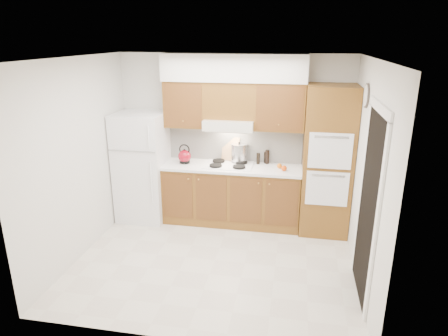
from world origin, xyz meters
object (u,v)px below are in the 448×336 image
kettle (185,156)px  stock_pot (239,152)px  fridge (142,167)px  oven_cabinet (327,161)px

kettle → stock_pot: (0.83, 0.20, 0.05)m
fridge → oven_cabinet: size_ratio=0.78×
fridge → stock_pot: bearing=9.6°
kettle → stock_pot: bearing=22.1°
fridge → stock_pot: fridge is taller
fridge → stock_pot: size_ratio=6.52×
oven_cabinet → kettle: oven_cabinet is taller
oven_cabinet → stock_pot: 1.35m
oven_cabinet → fridge: bearing=-179.3°
stock_pot → oven_cabinet: bearing=-9.5°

